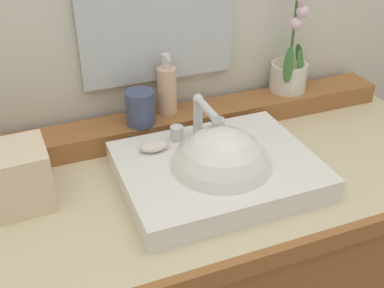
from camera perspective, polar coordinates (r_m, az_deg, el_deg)
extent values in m
cube|color=beige|center=(1.11, -1.94, -5.27)|extent=(1.49, 0.57, 0.04)
cube|color=#965C30|center=(0.92, 4.32, -15.21)|extent=(1.49, 0.02, 0.04)
cube|color=#965C30|center=(1.26, -5.36, 1.99)|extent=(1.41, 0.11, 0.06)
cube|color=white|center=(1.09, 3.12, -3.22)|extent=(0.44, 0.35, 0.06)
sphere|color=white|center=(1.08, 3.49, -4.11)|extent=(0.24, 0.24, 0.24)
cylinder|color=silver|center=(1.15, 0.72, 3.22)|extent=(0.02, 0.02, 0.10)
cylinder|color=silver|center=(1.08, 1.84, 4.25)|extent=(0.02, 0.11, 0.02)
sphere|color=silver|center=(1.12, 0.74, 5.46)|extent=(0.03, 0.03, 0.03)
cylinder|color=silver|center=(1.14, -1.84, 1.32)|extent=(0.03, 0.03, 0.04)
cylinder|color=silver|center=(1.18, 3.18, 2.32)|extent=(0.03, 0.03, 0.04)
ellipsoid|color=silver|center=(1.11, -4.63, -0.23)|extent=(0.07, 0.04, 0.02)
cylinder|color=silver|center=(1.42, 11.60, 8.01)|extent=(0.11, 0.11, 0.08)
cylinder|color=tan|center=(1.40, 11.76, 9.32)|extent=(0.09, 0.09, 0.01)
cylinder|color=#476B38|center=(1.36, 12.30, 13.84)|extent=(0.01, 0.01, 0.22)
ellipsoid|color=#387033|center=(1.35, 11.64, 9.37)|extent=(0.04, 0.04, 0.10)
ellipsoid|color=#387033|center=(1.42, 12.87, 10.43)|extent=(0.03, 0.03, 0.08)
ellipsoid|color=#387033|center=(1.38, 13.01, 9.67)|extent=(0.03, 0.03, 0.07)
sphere|color=silver|center=(1.35, 12.52, 14.08)|extent=(0.03, 0.03, 0.03)
sphere|color=silver|center=(1.34, 13.27, 15.38)|extent=(0.03, 0.03, 0.03)
cylinder|color=#E0B490|center=(1.25, -3.06, 6.51)|extent=(0.05, 0.05, 0.13)
cylinder|color=silver|center=(1.22, -3.15, 9.57)|extent=(0.02, 0.02, 0.02)
cylinder|color=silver|center=(1.22, -3.18, 10.40)|extent=(0.02, 0.02, 0.02)
cylinder|color=silver|center=(1.20, -2.96, 10.36)|extent=(0.01, 0.03, 0.01)
cylinder|color=#3E4968|center=(1.21, -6.31, 4.39)|extent=(0.07, 0.07, 0.09)
cube|color=beige|center=(1.07, -20.32, -3.74)|extent=(0.14, 0.14, 0.14)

